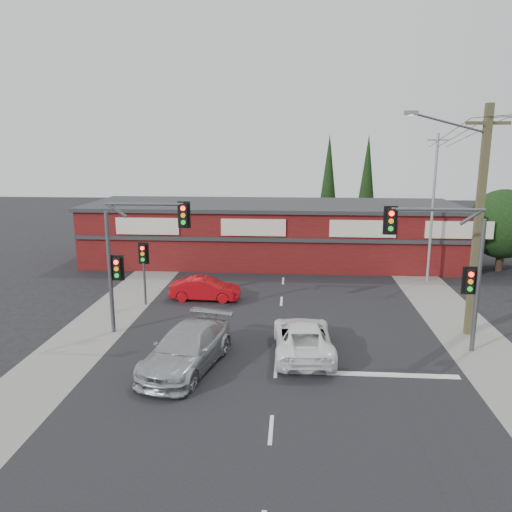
# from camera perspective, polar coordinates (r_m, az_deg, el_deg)

# --- Properties ---
(ground) EXTENTS (120.00, 120.00, 0.00)m
(ground) POSITION_cam_1_polar(r_m,az_deg,el_deg) (20.61, 2.42, -11.24)
(ground) COLOR black
(ground) RESTS_ON ground
(road_strip) EXTENTS (14.00, 70.00, 0.01)m
(road_strip) POSITION_cam_1_polar(r_m,az_deg,el_deg) (25.26, 2.80, -6.65)
(road_strip) COLOR black
(road_strip) RESTS_ON ground
(verge_left) EXTENTS (3.00, 70.00, 0.02)m
(verge_left) POSITION_cam_1_polar(r_m,az_deg,el_deg) (26.82, -15.77, -5.96)
(verge_left) COLOR gray
(verge_left) RESTS_ON ground
(verge_right) EXTENTS (3.00, 70.00, 0.02)m
(verge_right) POSITION_cam_1_polar(r_m,az_deg,el_deg) (26.47, 21.65, -6.64)
(verge_right) COLOR gray
(verge_right) RESTS_ON ground
(stop_line) EXTENTS (6.50, 0.35, 0.01)m
(stop_line) POSITION_cam_1_polar(r_m,az_deg,el_deg) (19.45, 12.90, -13.03)
(stop_line) COLOR silver
(stop_line) RESTS_ON ground
(white_suv) EXTENTS (2.52, 5.06, 1.38)m
(white_suv) POSITION_cam_1_polar(r_m,az_deg,el_deg) (20.57, 5.37, -9.25)
(white_suv) COLOR white
(white_suv) RESTS_ON ground
(silver_suv) EXTENTS (3.33, 5.72, 1.56)m
(silver_suv) POSITION_cam_1_polar(r_m,az_deg,el_deg) (19.40, -7.90, -10.42)
(silver_suv) COLOR #ABAEB1
(silver_suv) RESTS_ON ground
(red_sedan) EXTENTS (3.84, 1.45, 1.25)m
(red_sedan) POSITION_cam_1_polar(r_m,az_deg,el_deg) (27.48, -5.84, -3.74)
(red_sedan) COLOR #B90B11
(red_sedan) RESTS_ON ground
(lane_dashes) EXTENTS (0.12, 47.62, 0.01)m
(lane_dashes) POSITION_cam_1_polar(r_m,az_deg,el_deg) (25.26, 2.80, -6.63)
(lane_dashes) COLOR silver
(lane_dashes) RESTS_ON ground
(shop_building) EXTENTS (27.30, 8.40, 4.22)m
(shop_building) POSITION_cam_1_polar(r_m,az_deg,el_deg) (36.39, 1.78, 2.79)
(shop_building) COLOR #531011
(shop_building) RESTS_ON ground
(tree_cluster) EXTENTS (5.90, 5.10, 5.50)m
(tree_cluster) POSITION_cam_1_polar(r_m,az_deg,el_deg) (37.48, 26.42, 2.94)
(tree_cluster) COLOR #2D2116
(tree_cluster) RESTS_ON ground
(conifer_near) EXTENTS (1.80, 1.80, 9.25)m
(conifer_near) POSITION_cam_1_polar(r_m,az_deg,el_deg) (43.04, 8.29, 8.67)
(conifer_near) COLOR #2D2116
(conifer_near) RESTS_ON ground
(conifer_far) EXTENTS (1.80, 1.80, 9.25)m
(conifer_far) POSITION_cam_1_polar(r_m,az_deg,el_deg) (45.39, 12.58, 8.70)
(conifer_far) COLOR #2D2116
(conifer_far) RESTS_ON ground
(traffic_mast_left) EXTENTS (3.77, 0.27, 5.97)m
(traffic_mast_left) POSITION_cam_1_polar(r_m,az_deg,el_deg) (22.42, -13.96, 0.91)
(traffic_mast_left) COLOR #47494C
(traffic_mast_left) RESTS_ON ground
(traffic_mast_right) EXTENTS (3.96, 0.27, 5.97)m
(traffic_mast_right) POSITION_cam_1_polar(r_m,az_deg,el_deg) (21.28, 21.42, -0.16)
(traffic_mast_right) COLOR #47494C
(traffic_mast_right) RESTS_ON ground
(pedestal_signal) EXTENTS (0.55, 0.27, 3.38)m
(pedestal_signal) POSITION_cam_1_polar(r_m,az_deg,el_deg) (26.69, -12.72, -0.53)
(pedestal_signal) COLOR #47494C
(pedestal_signal) RESTS_ON ground
(utility_pole) EXTENTS (4.38, 0.59, 10.00)m
(utility_pole) POSITION_cam_1_polar(r_m,az_deg,el_deg) (23.37, 23.83, 4.32)
(utility_pole) COLOR brown
(utility_pole) RESTS_ON ground
(steel_pole) EXTENTS (1.20, 0.16, 9.00)m
(steel_pole) POSITION_cam_1_polar(r_m,az_deg,el_deg) (32.18, 19.55, 5.41)
(steel_pole) COLOR gray
(steel_pole) RESTS_ON ground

